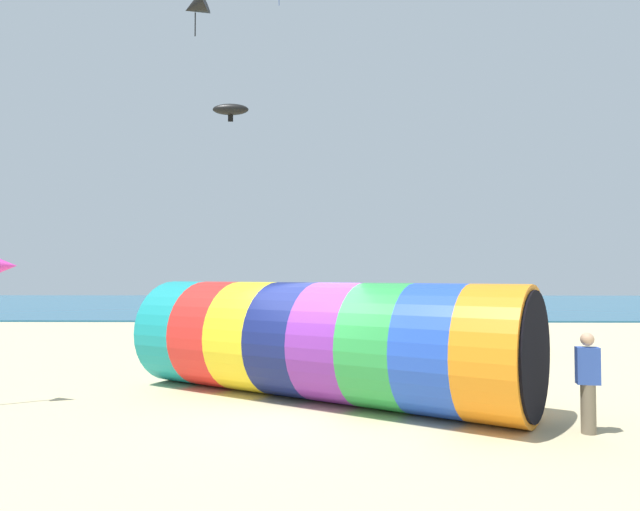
{
  "coord_description": "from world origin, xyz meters",
  "views": [
    {
      "loc": [
        0.6,
        -11.04,
        2.62
      ],
      "look_at": [
        0.39,
        3.11,
        3.12
      ],
      "focal_mm": 32.0,
      "sensor_mm": 36.0,
      "label": 1
    }
  ],
  "objects_px": {
    "bystander_near_water": "(532,328)",
    "kite_black_parafoil": "(231,110)",
    "kite_black_delta": "(195,7)",
    "beach_flag": "(5,273)",
    "giant_inflatable_tube": "(320,341)",
    "kite_handler": "(588,382)",
    "bystander_mid_beach": "(447,319)"
  },
  "relations": [
    {
      "from": "bystander_mid_beach",
      "to": "beach_flag",
      "type": "height_order",
      "value": "beach_flag"
    },
    {
      "from": "kite_black_parafoil",
      "to": "kite_black_delta",
      "type": "xyz_separation_m",
      "value": [
        -0.57,
        -2.12,
        2.1
      ]
    },
    {
      "from": "kite_black_parafoil",
      "to": "beach_flag",
      "type": "xyz_separation_m",
      "value": [
        -3.67,
        -5.25,
        -4.88
      ]
    },
    {
      "from": "kite_handler",
      "to": "beach_flag",
      "type": "bearing_deg",
      "value": 170.21
    },
    {
      "from": "giant_inflatable_tube",
      "to": "kite_handler",
      "type": "xyz_separation_m",
      "value": [
        4.5,
        -2.55,
        -0.39
      ]
    },
    {
      "from": "kite_handler",
      "to": "giant_inflatable_tube",
      "type": "bearing_deg",
      "value": 150.48
    },
    {
      "from": "kite_handler",
      "to": "beach_flag",
      "type": "height_order",
      "value": "beach_flag"
    },
    {
      "from": "bystander_mid_beach",
      "to": "kite_handler",
      "type": "bearing_deg",
      "value": -92.6
    },
    {
      "from": "giant_inflatable_tube",
      "to": "bystander_mid_beach",
      "type": "xyz_separation_m",
      "value": [
        5.15,
        11.8,
        -0.45
      ]
    },
    {
      "from": "kite_handler",
      "to": "bystander_mid_beach",
      "type": "relative_size",
      "value": 1.06
    },
    {
      "from": "giant_inflatable_tube",
      "to": "kite_black_delta",
      "type": "distance_m",
      "value": 9.36
    },
    {
      "from": "bystander_mid_beach",
      "to": "bystander_near_water",
      "type": "bearing_deg",
      "value": -69.52
    },
    {
      "from": "bystander_near_water",
      "to": "kite_black_parafoil",
      "type": "bearing_deg",
      "value": -166.23
    },
    {
      "from": "bystander_mid_beach",
      "to": "beach_flag",
      "type": "distance_m",
      "value": 17.09
    },
    {
      "from": "bystander_near_water",
      "to": "kite_black_delta",
      "type": "bearing_deg",
      "value": -156.35
    },
    {
      "from": "giant_inflatable_tube",
      "to": "kite_black_delta",
      "type": "bearing_deg",
      "value": 143.19
    },
    {
      "from": "kite_black_delta",
      "to": "beach_flag",
      "type": "xyz_separation_m",
      "value": [
        -3.1,
        -3.13,
        -6.98
      ]
    },
    {
      "from": "kite_handler",
      "to": "bystander_near_water",
      "type": "relative_size",
      "value": 0.99
    },
    {
      "from": "kite_black_parafoil",
      "to": "bystander_near_water",
      "type": "bearing_deg",
      "value": 13.77
    },
    {
      "from": "kite_black_delta",
      "to": "bystander_mid_beach",
      "type": "distance_m",
      "value": 15.39
    },
    {
      "from": "kite_handler",
      "to": "bystander_near_water",
      "type": "bearing_deg",
      "value": 75.48
    },
    {
      "from": "beach_flag",
      "to": "bystander_near_water",
      "type": "bearing_deg",
      "value": 29.73
    },
    {
      "from": "giant_inflatable_tube",
      "to": "kite_handler",
      "type": "height_order",
      "value": "giant_inflatable_tube"
    },
    {
      "from": "kite_black_delta",
      "to": "beach_flag",
      "type": "bearing_deg",
      "value": -134.66
    },
    {
      "from": "kite_black_delta",
      "to": "bystander_mid_beach",
      "type": "relative_size",
      "value": 0.74
    },
    {
      "from": "kite_black_delta",
      "to": "bystander_near_water",
      "type": "relative_size",
      "value": 0.68
    },
    {
      "from": "giant_inflatable_tube",
      "to": "bystander_mid_beach",
      "type": "height_order",
      "value": "giant_inflatable_tube"
    },
    {
      "from": "kite_handler",
      "to": "kite_black_parafoil",
      "type": "distance_m",
      "value": 12.16
    },
    {
      "from": "kite_black_delta",
      "to": "beach_flag",
      "type": "distance_m",
      "value": 8.25
    },
    {
      "from": "bystander_mid_beach",
      "to": "beach_flag",
      "type": "relative_size",
      "value": 0.52
    },
    {
      "from": "giant_inflatable_tube",
      "to": "bystander_near_water",
      "type": "relative_size",
      "value": 5.18
    },
    {
      "from": "kite_handler",
      "to": "kite_black_parafoil",
      "type": "xyz_separation_m",
      "value": [
        -7.22,
        7.13,
        6.7
      ]
    }
  ]
}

